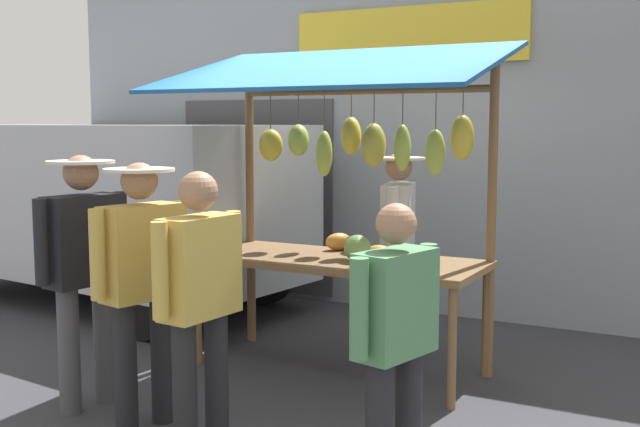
# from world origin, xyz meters

# --- Properties ---
(ground_plane) EXTENTS (40.00, 40.00, 0.00)m
(ground_plane) POSITION_xyz_m (0.00, 0.00, 0.00)
(ground_plane) COLOR #38383D
(street_backdrop) EXTENTS (9.00, 0.30, 3.40)m
(street_backdrop) POSITION_xyz_m (0.04, -2.20, 1.70)
(street_backdrop) COLOR #8C939E
(street_backdrop) RESTS_ON ground
(market_stall) EXTENTS (2.50, 1.46, 2.50)m
(market_stall) POSITION_xyz_m (0.00, -0.07, 1.56)
(market_stall) COLOR brown
(market_stall) RESTS_ON ground
(vendor_with_sunhat) EXTENTS (0.43, 0.69, 1.66)m
(vendor_with_sunhat) POSITION_xyz_m (-0.17, -0.75, 0.98)
(vendor_with_sunhat) COLOR #726656
(vendor_with_sunhat) RESTS_ON ground
(shopper_with_shopping_bag) EXTENTS (0.43, 0.69, 1.66)m
(shopper_with_shopping_bag) POSITION_xyz_m (0.55, 1.60, 0.98)
(shopper_with_shopping_bag) COLOR #232328
(shopper_with_shopping_bag) RESTS_ON ground
(shopper_with_ponytail) EXTENTS (0.27, 0.70, 1.63)m
(shopper_with_ponytail) POSITION_xyz_m (0.00, 1.74, 0.94)
(shopper_with_ponytail) COLOR #232328
(shopper_with_ponytail) RESTS_ON ground
(shopper_in_striped_shirt) EXTENTS (0.44, 0.71, 1.69)m
(shopper_in_striped_shirt) POSITION_xyz_m (1.13, 1.50, 1.01)
(shopper_in_striped_shirt) COLOR #4C4C51
(shopper_in_striped_shirt) RESTS_ON ground
(shopper_in_grey_tee) EXTENTS (0.32, 0.64, 1.51)m
(shopper_in_grey_tee) POSITION_xyz_m (-1.19, 1.72, 0.86)
(shopper_in_grey_tee) COLOR #232328
(shopper_in_grey_tee) RESTS_ON ground
(parked_van) EXTENTS (4.58, 2.34, 1.88)m
(parked_van) POSITION_xyz_m (3.45, -1.00, 1.12)
(parked_van) COLOR silver
(parked_van) RESTS_ON ground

